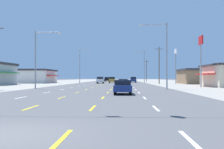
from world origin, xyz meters
TOP-DOWN VIEW (x-y plane):
  - ground_plane at (0.00, 66.00)m, footprint 572.00×572.00m
  - lot_apron_left at (-24.75, 66.00)m, footprint 28.00×440.00m
  - lot_apron_right at (24.75, 66.00)m, footprint 28.00×440.00m
  - lane_markings at (0.00, 104.50)m, footprint 10.64×227.60m
  - signal_span_wire at (0.26, 6.78)m, footprint 27.26×0.52m
  - sedan_inner_right_nearest at (3.42, 19.55)m, footprint 1.80×4.50m
  - sedan_inner_right_near at (3.49, 40.08)m, footprint 1.80×4.50m
  - suv_inner_left_mid at (-3.29, 70.92)m, footprint 1.98×4.90m
  - suv_center_turn_midfar at (-0.09, 79.01)m, footprint 1.98×4.90m
  - suv_far_right_far at (7.08, 84.69)m, footprint 1.98×4.90m
  - suv_inner_left_farther at (-3.47, 106.73)m, footprint 1.98×4.90m
  - sedan_far_left_farthest at (-7.16, 113.41)m, footprint 1.80×4.50m
  - storefront_left_row_2 at (-24.61, 76.31)m, footprint 11.63×15.58m
  - storefront_right_row_2 at (26.91, 67.32)m, footprint 14.59×13.91m
  - pole_sign_right_row_1 at (17.54, 40.51)m, footprint 0.24×2.19m
  - pole_sign_right_row_2 at (17.64, 63.62)m, footprint 0.24×2.36m
  - streetlight_left_row_0 at (-9.71, 32.73)m, footprint 4.10×0.26m
  - streetlight_right_row_0 at (9.73, 32.73)m, footprint 4.26×0.26m
  - streetlight_left_row_1 at (-9.86, 74.90)m, footprint 3.45×0.26m
  - streetlight_right_row_1 at (9.81, 74.90)m, footprint 3.68×0.26m
  - utility_pole_right_row_1 at (13.44, 65.29)m, footprint 2.20×0.26m
  - utility_pole_right_row_2 at (13.43, 104.15)m, footprint 2.20×0.26m

SIDE VIEW (x-z plane):
  - ground_plane at x=0.00m, z-range 0.00..0.00m
  - lot_apron_left at x=-24.75m, z-range 0.00..0.01m
  - lot_apron_right at x=24.75m, z-range 0.00..0.01m
  - lane_markings at x=0.00m, z-range 0.00..0.01m
  - sedan_inner_right_nearest at x=3.42m, z-range 0.03..1.49m
  - sedan_inner_right_near at x=3.49m, z-range 0.03..1.49m
  - sedan_far_left_farthest at x=-7.16m, z-range 0.03..1.49m
  - suv_inner_left_mid at x=-3.29m, z-range 0.04..2.02m
  - suv_center_turn_midfar at x=-0.09m, z-range 0.04..2.02m
  - suv_far_right_far at x=7.08m, z-range 0.04..2.02m
  - suv_inner_left_farther at x=-3.47m, z-range 0.04..2.02m
  - storefront_right_row_2 at x=26.91m, z-range 0.02..4.18m
  - storefront_left_row_2 at x=-24.61m, z-range 0.02..4.38m
  - utility_pole_right_row_2 at x=13.43m, z-range 0.19..9.33m
  - signal_span_wire at x=0.26m, z-range 0.56..9.41m
  - streetlight_left_row_0 at x=-9.71m, z-range 0.75..9.75m
  - utility_pole_right_row_1 at x=13.44m, z-range 0.20..10.40m
  - streetlight_right_row_1 at x=9.81m, z-range 0.72..10.86m
  - streetlight_right_row_0 at x=9.73m, z-range 0.79..10.92m
  - streetlight_left_row_1 at x=-9.86m, z-range 0.70..11.32m
  - pole_sign_right_row_1 at x=17.54m, z-range 2.40..11.66m
  - pole_sign_right_row_2 at x=17.64m, z-range 2.38..11.81m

